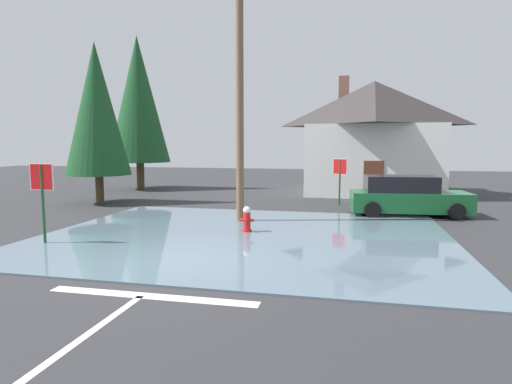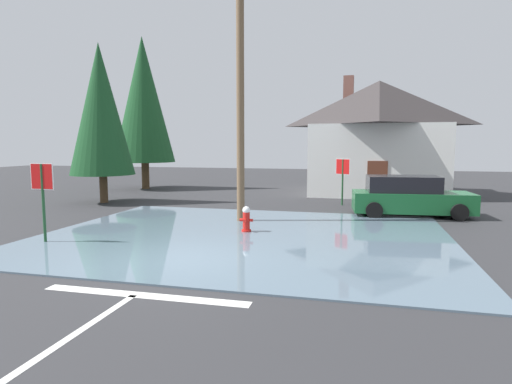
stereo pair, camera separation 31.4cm
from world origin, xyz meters
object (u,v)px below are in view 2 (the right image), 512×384
house (378,135)px  parked_car (409,197)px  utility_pole (240,97)px  pine_tree_tall_left (101,110)px  stop_sign_far (343,172)px  pine_tree_mid_left (143,100)px  stop_sign_near (42,186)px  fire_hydrant (246,220)px

house → parked_car: 8.47m
utility_pole → parked_car: 7.72m
house → pine_tree_tall_left: size_ratio=1.04×
stop_sign_far → pine_tree_mid_left: 14.09m
stop_sign_near → stop_sign_far: stop_sign_near is taller
fire_hydrant → house: size_ratio=0.11×
stop_sign_far → pine_tree_tall_left: size_ratio=0.28×
utility_pole → pine_tree_mid_left: bearing=132.9°
pine_tree_tall_left → fire_hydrant: bearing=-31.3°
stop_sign_near → fire_hydrant: stop_sign_near is taller
utility_pole → pine_tree_mid_left: size_ratio=0.90×
stop_sign_near → stop_sign_far: size_ratio=1.06×
stop_sign_near → stop_sign_far: (7.95, 9.94, -0.10)m
stop_sign_near → fire_hydrant: bearing=28.0°
stop_sign_near → pine_tree_tall_left: bearing=113.0°
fire_hydrant → stop_sign_far: size_ratio=0.40×
fire_hydrant → house: (4.43, 12.72, 2.93)m
fire_hydrant → utility_pole: size_ratio=0.10×
fire_hydrant → parked_car: (5.41, 4.72, 0.34)m
pine_tree_mid_left → fire_hydrant: bearing=-49.9°
fire_hydrant → parked_car: bearing=41.1°
stop_sign_far → pine_tree_tall_left: (-11.37, -1.89, 2.94)m
pine_tree_tall_left → stop_sign_near: bearing=-67.0°
utility_pole → parked_car: size_ratio=1.85×
house → parked_car: (0.98, -8.00, -2.59)m
stop_sign_far → parked_car: stop_sign_far is taller
stop_sign_near → fire_hydrant: 6.06m
utility_pole → parked_car: bearing=24.9°
stop_sign_near → parked_car: bearing=35.2°
stop_sign_near → house: 18.35m
stop_sign_far → house: (1.72, 5.56, 1.81)m
stop_sign_near → parked_car: 13.06m
pine_tree_mid_left → stop_sign_near: bearing=-72.1°
stop_sign_far → pine_tree_mid_left: size_ratio=0.23×
pine_tree_mid_left → stop_sign_far: bearing=-20.2°
stop_sign_far → pine_tree_mid_left: pine_tree_mid_left is taller
utility_pole → stop_sign_far: size_ratio=3.98×
house → fire_hydrant: bearing=-109.2°
stop_sign_near → house: (9.67, 15.50, 1.71)m
stop_sign_near → house: house is taller
utility_pole → pine_tree_tall_left: (-7.94, 3.40, -0.01)m
parked_car → pine_tree_tall_left: size_ratio=0.61×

